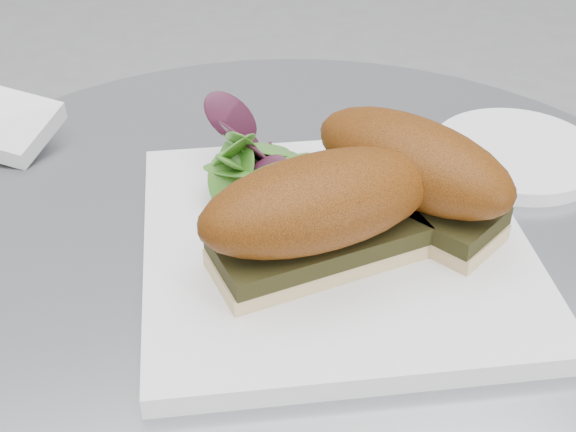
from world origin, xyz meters
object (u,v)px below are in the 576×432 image
sandwich_left (320,212)px  sandwich_right (411,171)px  plate (335,246)px  saucer (516,154)px

sandwich_left → sandwich_right: 0.08m
sandwich_right → plate: bearing=-114.9°
plate → saucer: bearing=23.2°
sandwich_right → saucer: size_ratio=1.22×
sandwich_left → saucer: (0.21, 0.11, -0.05)m
plate → sandwich_left: sandwich_left is taller
sandwich_left → saucer: sandwich_left is taller
sandwich_right → saucer: (0.13, 0.08, -0.05)m
plate → sandwich_right: bearing=7.6°
sandwich_right → saucer: bearing=86.7°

